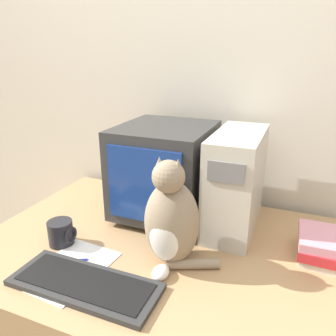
# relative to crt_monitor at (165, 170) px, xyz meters

# --- Properties ---
(wall_back) EXTENTS (7.00, 0.05, 2.50)m
(wall_back) POSITION_rel_crt_monitor_xyz_m (0.07, 0.30, 0.28)
(wall_back) COLOR beige
(wall_back) RESTS_ON ground_plane
(desk) EXTENTS (1.34, 0.93, 0.76)m
(desk) POSITION_rel_crt_monitor_xyz_m (0.07, -0.23, -0.59)
(desk) COLOR tan
(desk) RESTS_ON ground_plane
(crt_monitor) EXTENTS (0.37, 0.40, 0.39)m
(crt_monitor) POSITION_rel_crt_monitor_xyz_m (0.00, 0.00, 0.00)
(crt_monitor) COLOR #333333
(crt_monitor) RESTS_ON desk
(computer_tower) EXTENTS (0.18, 0.41, 0.39)m
(computer_tower) POSITION_rel_crt_monitor_xyz_m (0.30, 0.01, -0.01)
(computer_tower) COLOR beige
(computer_tower) RESTS_ON desk
(keyboard) EXTENTS (0.47, 0.18, 0.02)m
(keyboard) POSITION_rel_crt_monitor_xyz_m (-0.04, -0.53, -0.19)
(keyboard) COLOR #2D2D2D
(keyboard) RESTS_ON desk
(cat) EXTENTS (0.26, 0.23, 0.38)m
(cat) POSITION_rel_crt_monitor_xyz_m (0.15, -0.31, -0.05)
(cat) COLOR gray
(cat) RESTS_ON desk
(book_stack) EXTENTS (0.15, 0.20, 0.09)m
(book_stack) POSITION_rel_crt_monitor_xyz_m (0.62, -0.10, -0.16)
(book_stack) COLOR beige
(book_stack) RESTS_ON desk
(pen) EXTENTS (0.13, 0.06, 0.01)m
(pen) POSITION_rel_crt_monitor_xyz_m (-0.17, -0.44, -0.20)
(pen) COLOR navy
(pen) RESTS_ON desk
(paper_sheet) EXTENTS (0.23, 0.31, 0.00)m
(paper_sheet) POSITION_rel_crt_monitor_xyz_m (-0.14, -0.48, -0.20)
(paper_sheet) COLOR white
(paper_sheet) RESTS_ON desk
(mug) EXTENTS (0.10, 0.09, 0.09)m
(mug) POSITION_rel_crt_monitor_xyz_m (-0.26, -0.36, -0.16)
(mug) COLOR #232328
(mug) RESTS_ON desk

